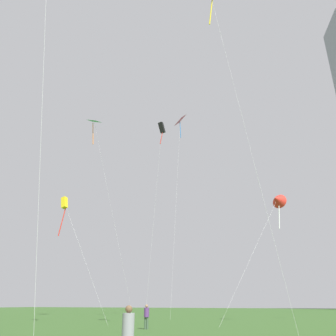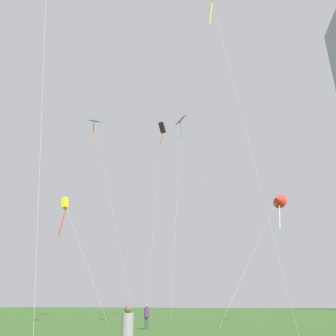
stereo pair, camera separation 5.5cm
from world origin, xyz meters
TOP-DOWN VIEW (x-y plane):
  - person_standing_1 at (-0.36, -2.60)m, footprint 0.39×0.39m
  - person_standing_2 at (-7.14, 12.36)m, footprint 0.39×0.39m
  - kite_flying_0 at (-12.32, 26.43)m, footprint 2.55×1.02m
  - kite_flying_1 at (-22.51, 24.10)m, footprint 6.14×7.21m
  - kite_flying_2 at (0.31, 8.82)m, footprint 4.33×2.07m
  - kite_flying_3 at (-12.25, 33.75)m, footprint 2.20×6.35m
  - kite_flying_6 at (-18.54, 14.94)m, footprint 6.54×0.72m
  - kite_flying_7 at (2.44, 25.40)m, footprint 6.10×9.70m

SIDE VIEW (x-z plane):
  - person_standing_2 at x=-7.14m, z-range 0.14..1.88m
  - person_standing_1 at x=-0.36m, z-range 0.14..1.91m
  - kite_flying_6 at x=-18.54m, z-range 5.38..17.96m
  - kite_flying_7 at x=2.44m, z-range 5.85..19.41m
  - kite_flying_0 at x=-12.32m, z-range 12.17..38.51m
  - kite_flying_2 at x=0.31m, z-range 12.54..40.62m
  - kite_flying_1 at x=-22.51m, z-range 13.19..41.36m
  - kite_flying_3 at x=-12.25m, z-range 14.44..46.01m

